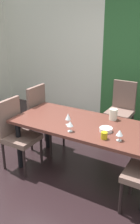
# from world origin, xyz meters

# --- Properties ---
(ground_plane) EXTENTS (5.93, 5.27, 0.02)m
(ground_plane) POSITION_xyz_m (0.00, 0.00, -0.01)
(ground_plane) COLOR black
(back_panel_interior) EXTENTS (2.72, 0.10, 2.77)m
(back_panel_interior) POSITION_xyz_m (-1.61, 2.59, 1.38)
(back_panel_interior) COLOR silver
(back_panel_interior) RESTS_ON ground_plane
(dining_table) EXTENTS (1.99, 0.89, 0.75)m
(dining_table) POSITION_xyz_m (0.47, 0.44, 0.67)
(dining_table) COLOR brown
(dining_table) RESTS_ON ground_plane
(chair_head_far) EXTENTS (0.44, 0.45, 1.00)m
(chair_head_far) POSITION_xyz_m (0.46, 1.84, 0.55)
(chair_head_far) COLOR brown
(chair_head_far) RESTS_ON ground_plane
(chair_left_far) EXTENTS (0.45, 0.44, 1.04)m
(chair_left_far) POSITION_xyz_m (-0.49, 0.75, 0.56)
(chair_left_far) COLOR brown
(chair_left_far) RESTS_ON ground_plane
(chair_left_near) EXTENTS (0.45, 0.44, 1.00)m
(chair_left_near) POSITION_xyz_m (-0.48, 0.13, 0.55)
(chair_left_near) COLOR brown
(chair_left_near) RESTS_ON ground_plane
(wine_glass_front) EXTENTS (0.08, 0.08, 0.13)m
(wine_glass_front) POSITION_xyz_m (0.99, 0.21, 0.84)
(wine_glass_front) COLOR silver
(wine_glass_front) RESTS_ON dining_table
(wine_glass_rear) EXTENTS (0.08, 0.08, 0.13)m
(wine_glass_rear) POSITION_xyz_m (0.39, 0.13, 0.85)
(wine_glass_rear) COLOR silver
(wine_glass_rear) RESTS_ON dining_table
(wine_glass_north) EXTENTS (0.07, 0.07, 0.16)m
(wine_glass_north) POSITION_xyz_m (0.27, 0.29, 0.86)
(wine_glass_north) COLOR silver
(wine_glass_north) RESTS_ON dining_table
(serving_bowl_left) EXTENTS (0.16, 0.16, 0.05)m
(serving_bowl_left) POSITION_xyz_m (0.76, 0.35, 0.77)
(serving_bowl_left) COLOR silver
(serving_bowl_left) RESTS_ON dining_table
(cup_right) EXTENTS (0.08, 0.08, 0.08)m
(cup_right) POSITION_xyz_m (0.82, 0.16, 0.79)
(cup_right) COLOR #AC9716
(cup_right) RESTS_ON dining_table
(pitcher_center) EXTENTS (0.12, 0.11, 0.15)m
(pitcher_center) POSITION_xyz_m (0.70, 0.75, 0.83)
(pitcher_center) COLOR beige
(pitcher_center) RESTS_ON dining_table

